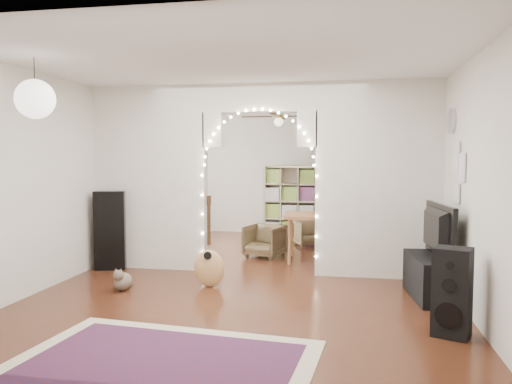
% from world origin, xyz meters
% --- Properties ---
extents(floor, '(7.50, 7.50, 0.00)m').
position_xyz_m(floor, '(0.00, 0.00, 0.00)').
color(floor, black).
rests_on(floor, ground).
extents(ceiling, '(5.00, 7.50, 0.02)m').
position_xyz_m(ceiling, '(0.00, 0.00, 2.70)').
color(ceiling, white).
rests_on(ceiling, wall_back).
extents(wall_back, '(5.00, 0.02, 2.70)m').
position_xyz_m(wall_back, '(0.00, 3.75, 1.35)').
color(wall_back, silver).
rests_on(wall_back, floor).
extents(wall_front, '(5.00, 0.02, 2.70)m').
position_xyz_m(wall_front, '(0.00, -3.75, 1.35)').
color(wall_front, silver).
rests_on(wall_front, floor).
extents(wall_left, '(0.02, 7.50, 2.70)m').
position_xyz_m(wall_left, '(-2.50, 0.00, 1.35)').
color(wall_left, silver).
rests_on(wall_left, floor).
extents(wall_right, '(0.02, 7.50, 2.70)m').
position_xyz_m(wall_right, '(2.50, 0.00, 1.35)').
color(wall_right, silver).
rests_on(wall_right, floor).
extents(divider_wall, '(5.00, 0.20, 2.70)m').
position_xyz_m(divider_wall, '(0.00, 0.00, 1.42)').
color(divider_wall, silver).
rests_on(divider_wall, floor).
extents(fairy_lights, '(1.64, 0.04, 1.60)m').
position_xyz_m(fairy_lights, '(0.00, -0.13, 1.55)').
color(fairy_lights, '#FFEABF').
rests_on(fairy_lights, divider_wall).
extents(window, '(0.04, 1.20, 1.40)m').
position_xyz_m(window, '(-2.47, 1.80, 1.50)').
color(window, white).
rests_on(window, wall_left).
extents(wall_clock, '(0.03, 0.31, 0.31)m').
position_xyz_m(wall_clock, '(2.48, -0.60, 2.10)').
color(wall_clock, white).
rests_on(wall_clock, wall_right).
extents(picture_frames, '(0.02, 0.50, 0.70)m').
position_xyz_m(picture_frames, '(2.48, -1.00, 1.50)').
color(picture_frames, white).
rests_on(picture_frames, wall_right).
extents(paper_lantern, '(0.40, 0.40, 0.40)m').
position_xyz_m(paper_lantern, '(-1.90, -2.40, 2.25)').
color(paper_lantern, white).
rests_on(paper_lantern, ceiling).
extents(ceiling_fan, '(1.10, 1.10, 0.30)m').
position_xyz_m(ceiling_fan, '(0.00, 2.00, 2.40)').
color(ceiling_fan, '#B1983B').
rests_on(ceiling_fan, ceiling).
extents(area_rug, '(2.60, 2.05, 0.02)m').
position_xyz_m(area_rug, '(-0.24, -3.40, 0.01)').
color(area_rug, maroon).
rests_on(area_rug, floor).
extents(guitar_case, '(0.47, 0.27, 1.16)m').
position_xyz_m(guitar_case, '(-2.20, -0.25, 0.58)').
color(guitar_case, black).
rests_on(guitar_case, floor).
extents(acoustic_guitar, '(0.42, 0.25, 1.00)m').
position_xyz_m(acoustic_guitar, '(-0.49, -0.94, 0.43)').
color(acoustic_guitar, '#BF854C').
rests_on(acoustic_guitar, floor).
extents(tabby_cat, '(0.20, 0.46, 0.31)m').
position_xyz_m(tabby_cat, '(-1.51, -1.30, 0.12)').
color(tabby_cat, brown).
rests_on(tabby_cat, floor).
extents(floor_speaker, '(0.40, 0.38, 0.83)m').
position_xyz_m(floor_speaker, '(2.20, -2.24, 0.41)').
color(floor_speaker, black).
rests_on(floor_speaker, floor).
extents(media_console, '(0.50, 1.04, 0.50)m').
position_xyz_m(media_console, '(2.20, -0.98, 0.25)').
color(media_console, black).
rests_on(media_console, floor).
extents(tv, '(0.25, 1.08, 0.62)m').
position_xyz_m(tv, '(2.20, -0.98, 0.81)').
color(tv, black).
rests_on(tv, media_console).
extents(bookcase, '(1.47, 0.89, 1.48)m').
position_xyz_m(bookcase, '(0.24, 3.36, 0.74)').
color(bookcase, '#C0AB8B').
rests_on(bookcase, floor).
extents(dining_table, '(1.25, 0.88, 0.76)m').
position_xyz_m(dining_table, '(0.86, 0.93, 0.68)').
color(dining_table, brown).
rests_on(dining_table, floor).
extents(flower_vase, '(0.19, 0.19, 0.19)m').
position_xyz_m(flower_vase, '(0.86, 0.93, 0.85)').
color(flower_vase, white).
rests_on(flower_vase, dining_table).
extents(dining_chair_left, '(0.68, 0.69, 0.48)m').
position_xyz_m(dining_chair_left, '(0.56, 2.26, 0.24)').
color(dining_chair_left, '#4F4027').
rests_on(dining_chair_left, floor).
extents(dining_chair_right, '(0.73, 0.74, 0.54)m').
position_xyz_m(dining_chair_right, '(-0.10, 1.07, 0.27)').
color(dining_chair_right, '#4F4027').
rests_on(dining_chair_right, floor).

